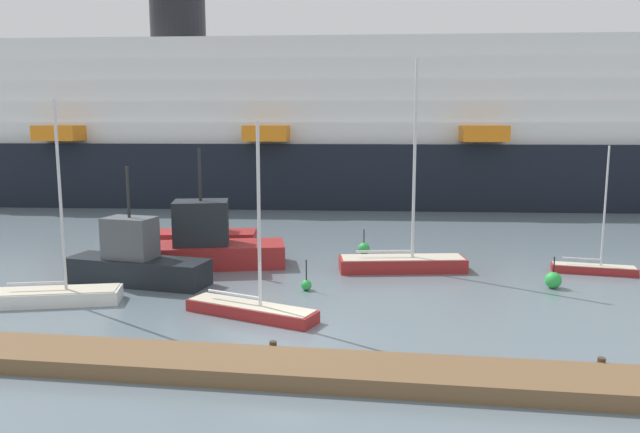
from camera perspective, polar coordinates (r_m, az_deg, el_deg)
The scene contains 13 objects.
ground_plane at distance 23.19m, azimuth -2.97°, elevation -10.79°, with size 600.00×600.00×0.00m, color slate.
dock_pier at distance 19.55m, azimuth -5.21°, elevation -13.81°, with size 25.70×2.53×0.64m.
sailboat_0 at distance 25.00m, azimuth -6.45°, elevation -8.40°, with size 5.75×3.04×7.84m.
sailboat_1 at distance 28.93m, azimuth -23.40°, elevation -6.65°, with size 5.56×2.98×8.72m.
sailboat_2 at distance 32.56m, azimuth 7.71°, elevation -4.13°, with size 6.83×2.95×10.96m.
sailboat_3 at distance 34.80m, azimuth 24.20°, elevation -4.33°, with size 4.23×1.47×6.61m.
fishing_boat_0 at distance 33.72m, azimuth -10.53°, elevation -2.52°, with size 8.53×4.85×6.42m.
fishing_boat_1 at distance 38.03m, azimuth -11.40°, elevation -1.64°, with size 7.56×3.46×5.47m.
fishing_boat_2 at distance 30.93m, azimuth -16.82°, elevation -4.03°, with size 7.21×2.97×5.70m.
channel_buoy_0 at distance 31.01m, azimuth 20.95°, elevation -5.56°, with size 0.78×0.78×1.52m.
channel_buoy_1 at distance 36.34m, azimuth 4.12°, elevation -3.00°, with size 0.70×0.70×1.51m.
channel_buoy_2 at distance 28.65m, azimuth -1.29°, elevation -6.38°, with size 0.50×0.50×1.45m.
cruise_ship at distance 60.98m, azimuth 4.77°, elevation 7.75°, with size 107.37×22.58×20.78m.
Camera 1 is at (4.22, -21.44, 7.77)m, focal length 34.27 mm.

